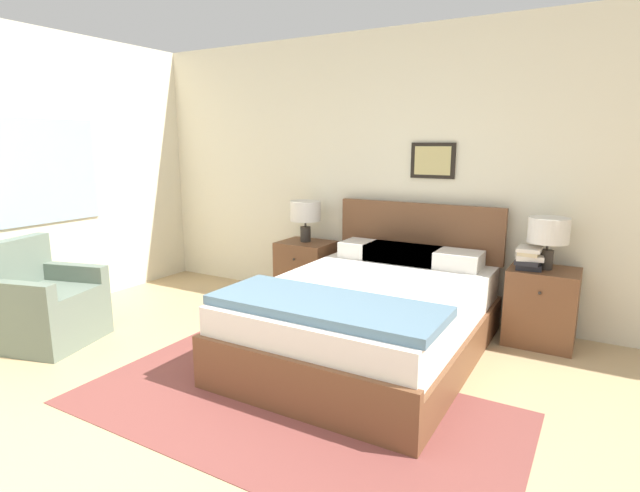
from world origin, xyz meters
The scene contains 14 objects.
wall_back centered at (0.00, 3.31, 1.30)m, with size 8.00×0.09×2.60m.
wall_left centered at (-2.83, 1.63, 1.30)m, with size 0.08×5.68×2.60m.
area_rug_main centered at (0.17, 1.16, 0.00)m, with size 2.71×1.42×0.01m.
bed centered at (0.25, 2.18, 0.31)m, with size 1.53×2.15×1.05m.
armchair centered at (-2.10, 1.04, 0.30)m, with size 0.84×0.83×0.83m.
nightstand_near_window centered at (-0.84, 3.02, 0.31)m, with size 0.52×0.45×0.61m.
nightstand_by_door centered at (1.35, 3.02, 0.31)m, with size 0.52×0.45×0.61m.
table_lamp_near_window centered at (-0.86, 3.03, 0.90)m, with size 0.30×0.30×0.41m.
table_lamp_by_door centered at (1.36, 3.03, 0.90)m, with size 0.30×0.30×0.41m.
book_thick_bottom centered at (1.24, 2.97, 0.63)m, with size 0.21×0.23×0.04m.
book_hardcover_middle centered at (1.24, 2.97, 0.67)m, with size 0.18×0.25×0.03m.
book_novel_upper centered at (1.24, 2.97, 0.71)m, with size 0.24×0.25×0.04m.
book_slim_near_top centered at (1.24, 2.97, 0.74)m, with size 0.15×0.23×0.03m.
book_paperback_top centered at (1.24, 2.97, 0.77)m, with size 0.18×0.23×0.03m.
Camera 1 is at (1.72, -1.14, 1.59)m, focal length 28.00 mm.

